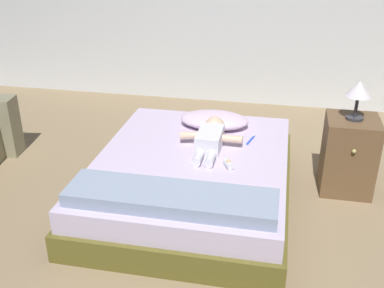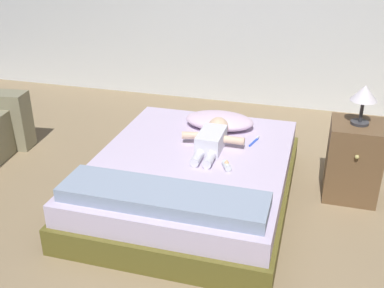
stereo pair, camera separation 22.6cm
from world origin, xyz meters
TOP-DOWN VIEW (x-y plane):
  - ground_plane at (0.00, 0.00)m, footprint 8.00×8.00m
  - bed at (-0.09, 0.81)m, footprint 1.40×1.79m
  - pillow at (-0.02, 1.39)m, footprint 0.56×0.34m
  - baby at (0.01, 1.02)m, footprint 0.48×0.62m
  - toothbrush at (0.30, 1.18)m, footprint 0.06×0.17m
  - nightstand at (1.03, 1.18)m, footprint 0.37×0.40m
  - lamp at (1.03, 1.18)m, footprint 0.18×0.18m
  - blanket at (-0.09, 0.18)m, footprint 1.26×0.33m
  - baby_bottle at (0.18, 0.71)m, footprint 0.08×0.10m

SIDE VIEW (x-z plane):
  - ground_plane at x=0.00m, z-range 0.00..0.00m
  - bed at x=-0.09m, z-range 0.00..0.34m
  - nightstand at x=1.03m, z-range 0.00..0.58m
  - toothbrush at x=0.30m, z-range 0.34..0.36m
  - baby_bottle at x=0.18m, z-range 0.33..0.40m
  - blanket at x=-0.09m, z-range 0.34..0.43m
  - pillow at x=-0.02m, z-range 0.34..0.46m
  - baby at x=0.01m, z-range 0.33..0.49m
  - lamp at x=1.03m, z-range 0.64..0.93m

